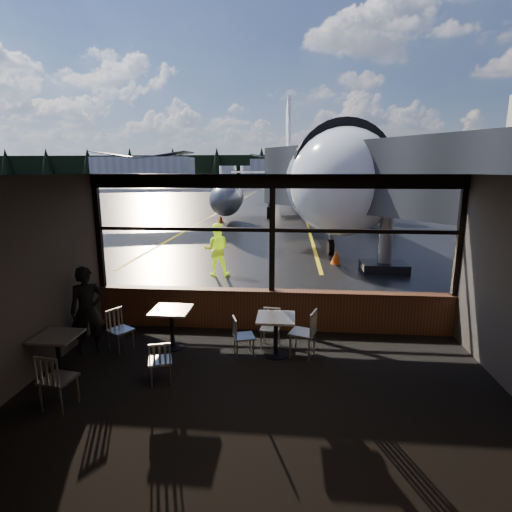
# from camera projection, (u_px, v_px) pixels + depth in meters

# --- Properties ---
(ground_plane) EXTENTS (520.00, 520.00, 0.00)m
(ground_plane) POSITION_uv_depth(u_px,v_px,m) (291.00, 183.00, 126.07)
(ground_plane) COLOR black
(ground_plane) RESTS_ON ground
(carpet_floor) EXTENTS (8.00, 6.00, 0.01)m
(carpet_floor) POSITION_uv_depth(u_px,v_px,m) (262.00, 402.00, 6.26)
(carpet_floor) COLOR black
(carpet_floor) RESTS_ON ground
(ceiling) EXTENTS (8.00, 6.00, 0.04)m
(ceiling) POSITION_uv_depth(u_px,v_px,m) (262.00, 176.00, 5.53)
(ceiling) COLOR #38332D
(ceiling) RESTS_ON ground
(wall_left) EXTENTS (0.04, 6.00, 3.50)m
(wall_left) POSITION_uv_depth(u_px,v_px,m) (7.00, 289.00, 6.24)
(wall_left) COLOR #484039
(wall_left) RESTS_ON ground
(wall_back) EXTENTS (8.00, 0.04, 3.50)m
(wall_back) POSITION_uv_depth(u_px,v_px,m) (232.00, 419.00, 2.97)
(wall_back) COLOR #484039
(wall_back) RESTS_ON ground
(window_sill) EXTENTS (8.00, 0.28, 0.90)m
(window_sill) POSITION_uv_depth(u_px,v_px,m) (272.00, 310.00, 9.09)
(window_sill) COLOR #4C2717
(window_sill) RESTS_ON ground
(window_header) EXTENTS (8.00, 0.18, 0.30)m
(window_header) POSITION_uv_depth(u_px,v_px,m) (273.00, 181.00, 8.48)
(window_header) COLOR black
(window_header) RESTS_ON ground
(mullion_left) EXTENTS (0.12, 0.12, 2.60)m
(mullion_left) POSITION_uv_depth(u_px,v_px,m) (99.00, 232.00, 9.07)
(mullion_left) COLOR black
(mullion_left) RESTS_ON ground
(mullion_centre) EXTENTS (0.12, 0.12, 2.60)m
(mullion_centre) POSITION_uv_depth(u_px,v_px,m) (272.00, 235.00, 8.72)
(mullion_centre) COLOR black
(mullion_centre) RESTS_ON ground
(mullion_right) EXTENTS (0.12, 0.12, 2.60)m
(mullion_right) POSITION_uv_depth(u_px,v_px,m) (460.00, 237.00, 8.38)
(mullion_right) COLOR black
(mullion_right) RESTS_ON ground
(window_transom) EXTENTS (8.00, 0.10, 0.08)m
(window_transom) POSITION_uv_depth(u_px,v_px,m) (272.00, 230.00, 8.70)
(window_transom) COLOR black
(window_transom) RESTS_ON ground
(airliner) EXTENTS (34.33, 40.12, 11.55)m
(airliner) POSITION_uv_depth(u_px,v_px,m) (303.00, 140.00, 28.58)
(airliner) COLOR white
(airliner) RESTS_ON ground_plane
(jet_bridge) EXTENTS (9.63, 11.77, 5.14)m
(jet_bridge) POSITION_uv_depth(u_px,v_px,m) (385.00, 201.00, 13.69)
(jet_bridge) COLOR #29292B
(jet_bridge) RESTS_ON ground_plane
(cafe_table_near) EXTENTS (0.73, 0.73, 0.81)m
(cafe_table_near) POSITION_uv_depth(u_px,v_px,m) (276.00, 336.00, 7.78)
(cafe_table_near) COLOR #ADA99F
(cafe_table_near) RESTS_ON carpet_floor
(cafe_table_mid) EXTENTS (0.75, 0.75, 0.83)m
(cafe_table_mid) POSITION_uv_depth(u_px,v_px,m) (172.00, 328.00, 8.14)
(cafe_table_mid) COLOR #A19B94
(cafe_table_mid) RESTS_ON carpet_floor
(cafe_table_left) EXTENTS (0.71, 0.71, 0.78)m
(cafe_table_left) POSITION_uv_depth(u_px,v_px,m) (59.00, 356.00, 6.97)
(cafe_table_left) COLOR gray
(cafe_table_left) RESTS_ON carpet_floor
(chair_near_e) EXTENTS (0.66, 0.66, 0.96)m
(chair_near_e) POSITION_uv_depth(u_px,v_px,m) (303.00, 333.00, 7.73)
(chair_near_e) COLOR #B4AFA3
(chair_near_e) RESTS_ON carpet_floor
(chair_near_w) EXTENTS (0.57, 0.57, 0.82)m
(chair_near_w) POSITION_uv_depth(u_px,v_px,m) (244.00, 337.00, 7.73)
(chair_near_w) COLOR #B8B2A6
(chair_near_w) RESTS_ON carpet_floor
(chair_near_n) EXTENTS (0.50, 0.50, 0.81)m
(chair_near_n) POSITION_uv_depth(u_px,v_px,m) (270.00, 329.00, 8.14)
(chair_near_n) COLOR #B1ADA0
(chair_near_n) RESTS_ON carpet_floor
(chair_mid_s) EXTENTS (0.55, 0.55, 0.80)m
(chair_mid_s) POSITION_uv_depth(u_px,v_px,m) (160.00, 361.00, 6.78)
(chair_mid_s) COLOR beige
(chair_mid_s) RESTS_ON carpet_floor
(chair_mid_w) EXTENTS (0.65, 0.65, 0.86)m
(chair_mid_w) POSITION_uv_depth(u_px,v_px,m) (120.00, 331.00, 7.98)
(chair_mid_w) COLOR beige
(chair_mid_w) RESTS_ON carpet_floor
(chair_left_s) EXTENTS (0.59, 0.59, 0.94)m
(chair_left_s) POSITION_uv_depth(u_px,v_px,m) (58.00, 380.00, 6.04)
(chair_left_s) COLOR beige
(chair_left_s) RESTS_ON carpet_floor
(passenger) EXTENTS (0.77, 0.69, 1.76)m
(passenger) POSITION_uv_depth(u_px,v_px,m) (87.00, 311.00, 7.83)
(passenger) COLOR black
(passenger) RESTS_ON carpet_floor
(ground_crew) EXTENTS (0.97, 0.81, 1.82)m
(ground_crew) POSITION_uv_depth(u_px,v_px,m) (216.00, 249.00, 13.81)
(ground_crew) COLOR #BFF219
(ground_crew) RESTS_ON ground_plane
(cone_nose) EXTENTS (0.39, 0.39, 0.54)m
(cone_nose) POSITION_uv_depth(u_px,v_px,m) (336.00, 257.00, 15.59)
(cone_nose) COLOR #F84607
(cone_nose) RESTS_ON ground_plane
(cone_wing) EXTENTS (0.38, 0.38, 0.53)m
(cone_wing) POSITION_uv_depth(u_px,v_px,m) (221.00, 219.00, 28.22)
(cone_wing) COLOR #DF5907
(cone_wing) RESTS_ON ground_plane
(hangar_left) EXTENTS (45.00, 18.00, 11.00)m
(hangar_left) POSITION_uv_depth(u_px,v_px,m) (144.00, 167.00, 189.47)
(hangar_left) COLOR silver
(hangar_left) RESTS_ON ground_plane
(hangar_mid) EXTENTS (38.00, 15.00, 10.00)m
(hangar_mid) POSITION_uv_depth(u_px,v_px,m) (292.00, 168.00, 188.35)
(hangar_mid) COLOR silver
(hangar_mid) RESTS_ON ground_plane
(hangar_right) EXTENTS (50.00, 20.00, 12.00)m
(hangar_right) POSITION_uv_depth(u_px,v_px,m) (428.00, 165.00, 176.09)
(hangar_right) COLOR silver
(hangar_right) RESTS_ON ground_plane
(fuel_tank_a) EXTENTS (8.00, 8.00, 6.00)m
(fuel_tank_a) POSITION_uv_depth(u_px,v_px,m) (228.00, 172.00, 188.46)
(fuel_tank_a) COLOR silver
(fuel_tank_a) RESTS_ON ground_plane
(fuel_tank_b) EXTENTS (8.00, 8.00, 6.00)m
(fuel_tank_b) POSITION_uv_depth(u_px,v_px,m) (249.00, 172.00, 187.59)
(fuel_tank_b) COLOR silver
(fuel_tank_b) RESTS_ON ground_plane
(fuel_tank_c) EXTENTS (8.00, 8.00, 6.00)m
(fuel_tank_c) POSITION_uv_depth(u_px,v_px,m) (270.00, 172.00, 186.72)
(fuel_tank_c) COLOR silver
(fuel_tank_c) RESTS_ON ground_plane
(treeline) EXTENTS (360.00, 3.00, 12.00)m
(treeline) POSITION_uv_depth(u_px,v_px,m) (292.00, 166.00, 212.49)
(treeline) COLOR black
(treeline) RESTS_ON ground_plane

